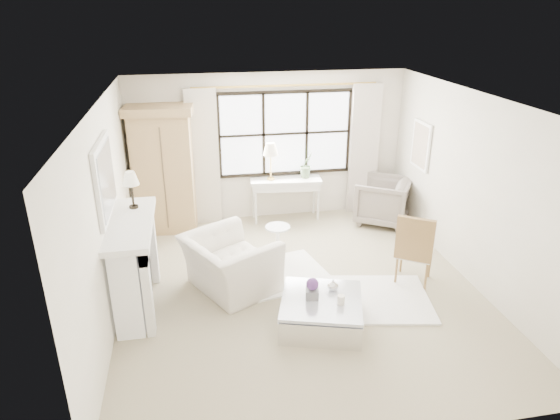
{
  "coord_description": "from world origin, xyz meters",
  "views": [
    {
      "loc": [
        -1.42,
        -6.01,
        3.84
      ],
      "look_at": [
        -0.26,
        0.2,
        1.18
      ],
      "focal_mm": 32.0,
      "sensor_mm": 36.0,
      "label": 1
    }
  ],
  "objects_px": {
    "coffee_table": "(321,312)",
    "armoire": "(164,169)",
    "console_table": "(286,199)",
    "club_armchair": "(230,264)"
  },
  "relations": [
    {
      "from": "armoire",
      "to": "club_armchair",
      "type": "relative_size",
      "value": 1.84
    },
    {
      "from": "armoire",
      "to": "club_armchair",
      "type": "distance_m",
      "value": 2.54
    },
    {
      "from": "coffee_table",
      "to": "armoire",
      "type": "bearing_deg",
      "value": 137.17
    },
    {
      "from": "console_table",
      "to": "armoire",
      "type": "bearing_deg",
      "value": -173.25
    },
    {
      "from": "club_armchair",
      "to": "coffee_table",
      "type": "relative_size",
      "value": 0.98
    },
    {
      "from": "club_armchair",
      "to": "coffee_table",
      "type": "bearing_deg",
      "value": -164.35
    },
    {
      "from": "armoire",
      "to": "console_table",
      "type": "relative_size",
      "value": 1.68
    },
    {
      "from": "armoire",
      "to": "coffee_table",
      "type": "height_order",
      "value": "armoire"
    },
    {
      "from": "armoire",
      "to": "coffee_table",
      "type": "bearing_deg",
      "value": -54.23
    },
    {
      "from": "console_table",
      "to": "coffee_table",
      "type": "distance_m",
      "value": 3.4
    }
  ]
}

